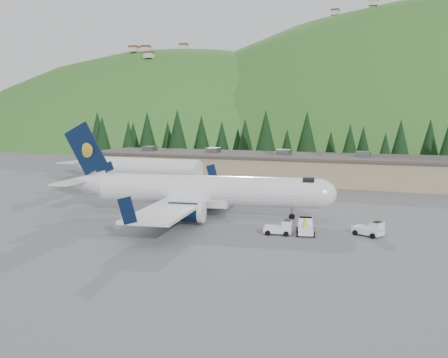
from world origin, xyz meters
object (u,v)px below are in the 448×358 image
baggage_tug_b (370,229)px  airliner (198,191)px  terminal_building (259,166)px  ramp_worker (305,228)px  baggage_tug_c (305,227)px  second_airliner (130,167)px  baggage_tug_a (280,228)px

baggage_tug_b → airliner: bearing=-165.0°
airliner → terminal_building: (-3.98, 38.16, -0.53)m
airliner → ramp_worker: (14.94, -6.17, -2.20)m
terminal_building → ramp_worker: size_ratio=36.97×
airliner → baggage_tug_c: airliner is taller
second_airliner → baggage_tug_b: size_ratio=8.09×
second_airliner → airliner: bearing=-42.8°
airliner → baggage_tug_a: size_ratio=11.53×
airliner → baggage_tug_b: airliner is taller
second_airliner → baggage_tug_c: second_airliner is taller
baggage_tug_b → terminal_building: 48.74m
airliner → baggage_tug_c: (14.78, -5.00, -2.41)m
baggage_tug_a → baggage_tug_c: size_ratio=0.91×
baggage_tug_b → second_airliner: bearing=174.7°
airliner → baggage_tug_a: bearing=-35.4°
baggage_tug_b → baggage_tug_c: (-6.54, -1.54, 0.02)m
second_airliner → terminal_building: size_ratio=0.39×
airliner → second_airliner: airliner is taller
baggage_tug_a → baggage_tug_c: (2.43, 1.17, 0.05)m
terminal_building → ramp_worker: terminal_building is taller
airliner → baggage_tug_c: size_ratio=10.47×
airliner → ramp_worker: 16.31m
terminal_building → airliner: bearing=-84.0°
baggage_tug_a → baggage_tug_b: size_ratio=0.91×
airliner → baggage_tug_b: bearing=-18.1°
baggage_tug_c → baggage_tug_b: bearing=-90.2°
airliner → baggage_tug_c: 15.79m
terminal_building → baggage_tug_a: bearing=-69.8°
airliner → baggage_tug_a: airliner is taller
baggage_tug_a → ramp_worker: ramp_worker is taller
second_airliner → baggage_tug_b: (45.22, -25.62, -2.60)m
second_airliner → terminal_building: bearing=38.8°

